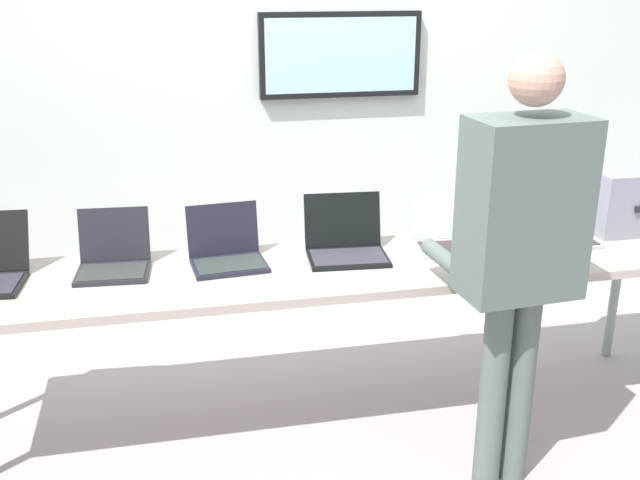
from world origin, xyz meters
The scene contains 10 objects.
ground centered at (0.00, 0.00, -0.02)m, with size 8.00×8.00×0.04m, color #A5969D.
back_wall centered at (0.01, 1.13, 1.27)m, with size 8.00×0.11×2.53m.
workbench centered at (0.00, 0.00, 0.73)m, with size 3.48×0.70×0.78m.
equipment_box centered at (1.53, 0.15, 0.94)m, with size 0.32×0.29×0.32m.
laptop_station_1 centered at (-0.95, 0.12, 0.84)m, with size 0.33×0.32×0.25m.
laptop_station_2 centered at (-0.46, 0.10, 0.84)m, with size 0.35×0.31×0.25m.
laptop_station_3 centered at (0.09, 0.09, 0.84)m, with size 0.38×0.35×0.27m.
laptop_station_4 centered at (0.61, 0.11, 0.83)m, with size 0.38×0.36×0.23m.
laptop_station_5 centered at (1.15, 0.09, 0.84)m, with size 0.33×0.34×0.25m.
person centered at (0.59, -0.62, 1.07)m, with size 0.46×0.61×1.77m.
Camera 1 is at (-0.70, -3.04, 2.01)m, focal length 41.83 mm.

